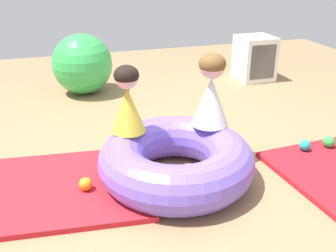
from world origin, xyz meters
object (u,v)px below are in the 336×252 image
(play_ball_pink, at_px, (120,154))
(play_ball_teal, at_px, (305,145))
(child_in_white, at_px, (211,91))
(child_in_yellow, at_px, (127,100))
(inflatable_cushion, at_px, (176,160))
(storage_cube, at_px, (255,59))
(play_ball_orange, at_px, (86,184))
(play_ball_green, at_px, (329,142))
(exercise_ball_large, at_px, (82,64))

(play_ball_pink, bearing_deg, play_ball_teal, -11.99)
(child_in_white, height_order, child_in_yellow, child_in_white)
(inflatable_cushion, height_order, play_ball_pink, inflatable_cushion)
(child_in_white, xyz_separation_m, storage_cube, (1.43, 1.87, -0.32))
(child_in_white, distance_m, play_ball_pink, 0.87)
(play_ball_teal, xyz_separation_m, play_ball_orange, (-1.78, -0.06, 0.00))
(play_ball_green, xyz_separation_m, play_ball_orange, (-2.01, -0.05, -0.00))
(inflatable_cushion, bearing_deg, exercise_ball_large, 101.32)
(inflatable_cushion, xyz_separation_m, child_in_white, (0.33, 0.19, 0.43))
(play_ball_green, xyz_separation_m, storage_cube, (0.39, 2.00, 0.19))
(play_ball_pink, distance_m, exercise_ball_large, 1.82)
(child_in_yellow, bearing_deg, play_ball_orange, 57.44)
(play_ball_pink, distance_m, storage_cube, 2.69)
(exercise_ball_large, bearing_deg, storage_cube, -3.16)
(inflatable_cushion, xyz_separation_m, play_ball_orange, (-0.65, -0.00, -0.08))
(child_in_yellow, distance_m, exercise_ball_large, 1.95)
(child_in_yellow, xyz_separation_m, play_ball_teal, (1.42, -0.18, -0.49))
(exercise_ball_large, bearing_deg, play_ball_pink, -87.12)
(child_in_yellow, xyz_separation_m, exercise_ball_large, (-0.15, 1.93, -0.22))
(inflatable_cushion, relative_size, play_ball_teal, 12.38)
(play_ball_pink, relative_size, play_ball_orange, 0.88)
(child_in_white, relative_size, exercise_ball_large, 0.79)
(storage_cube, bearing_deg, play_ball_green, -101.15)
(play_ball_orange, bearing_deg, play_ball_teal, 1.95)
(play_ball_teal, xyz_separation_m, play_ball_pink, (-1.48, 0.31, -0.00))
(child_in_yellow, height_order, play_ball_pink, child_in_yellow)
(child_in_white, height_order, play_ball_green, child_in_white)
(play_ball_orange, bearing_deg, exercise_ball_large, 84.34)
(child_in_yellow, relative_size, play_ball_green, 5.07)
(inflatable_cushion, distance_m, child_in_white, 0.57)
(child_in_yellow, xyz_separation_m, storage_cube, (2.04, 1.81, -0.29))
(play_ball_green, bearing_deg, exercise_ball_large, 130.26)
(play_ball_orange, height_order, exercise_ball_large, exercise_ball_large)
(child_in_white, distance_m, play_ball_orange, 1.12)
(play_ball_orange, bearing_deg, play_ball_green, 1.54)
(child_in_white, xyz_separation_m, play_ball_pink, (-0.67, 0.19, -0.52))
(exercise_ball_large, bearing_deg, play_ball_teal, -53.45)
(child_in_yellow, bearing_deg, child_in_white, -161.98)
(play_ball_teal, relative_size, play_ball_green, 0.93)
(child_in_white, relative_size, play_ball_teal, 6.04)
(play_ball_orange, xyz_separation_m, storage_cube, (2.40, 2.05, 0.19))
(inflatable_cushion, distance_m, child_in_yellow, 0.55)
(child_in_yellow, relative_size, play_ball_orange, 5.36)
(play_ball_teal, bearing_deg, inflatable_cushion, -177.01)
(play_ball_teal, height_order, play_ball_green, play_ball_green)
(play_ball_green, bearing_deg, child_in_white, 172.65)
(inflatable_cushion, xyz_separation_m, play_ball_teal, (1.13, 0.06, -0.08))
(play_ball_pink, bearing_deg, inflatable_cushion, -47.26)
(storage_cube, bearing_deg, inflatable_cushion, -130.53)
(play_ball_teal, bearing_deg, storage_cube, 72.65)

